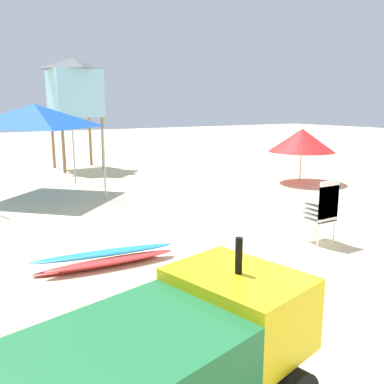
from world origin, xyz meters
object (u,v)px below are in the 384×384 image
(stacked_plastic_chairs, at_px, (323,207))
(popup_canopy, at_px, (35,116))
(surfboard_pile, at_px, (105,259))
(lifeguard_tower, at_px, (75,88))
(beach_umbrella_left, at_px, (302,140))
(utility_cart, at_px, (163,362))

(stacked_plastic_chairs, relative_size, popup_canopy, 0.41)
(surfboard_pile, bearing_deg, stacked_plastic_chairs, -14.75)
(surfboard_pile, distance_m, lifeguard_tower, 11.49)
(surfboard_pile, height_order, popup_canopy, popup_canopy)
(stacked_plastic_chairs, xyz_separation_m, surfboard_pile, (-3.85, 1.01, -0.58))
(lifeguard_tower, bearing_deg, beach_umbrella_left, -52.52)
(utility_cart, bearing_deg, surfboard_pile, 76.09)
(popup_canopy, bearing_deg, utility_cart, -97.22)
(stacked_plastic_chairs, relative_size, lifeguard_tower, 0.28)
(stacked_plastic_chairs, distance_m, popup_canopy, 8.10)
(surfboard_pile, xyz_separation_m, popup_canopy, (0.31, 6.11, 2.12))
(stacked_plastic_chairs, bearing_deg, popup_canopy, 116.38)
(utility_cart, bearing_deg, lifeguard_tower, 75.46)
(utility_cart, relative_size, lifeguard_tower, 0.64)
(beach_umbrella_left, bearing_deg, utility_cart, -140.48)
(surfboard_pile, height_order, lifeguard_tower, lifeguard_tower)
(beach_umbrella_left, bearing_deg, stacked_plastic_chairs, -132.41)
(stacked_plastic_chairs, bearing_deg, utility_cart, -149.83)
(utility_cart, relative_size, popup_canopy, 0.95)
(surfboard_pile, distance_m, beach_umbrella_left, 9.07)
(utility_cart, xyz_separation_m, surfboard_pile, (0.94, 3.79, -0.66))
(lifeguard_tower, distance_m, beach_umbrella_left, 8.98)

